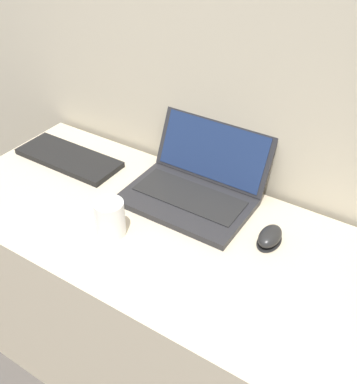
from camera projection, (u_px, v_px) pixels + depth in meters
The scene contains 6 objects.
wall_back at pixel (218, 5), 1.22m from camera, with size 7.00×0.04×2.50m.
desk at pixel (156, 303), 1.53m from camera, with size 1.34×0.60×0.72m.
laptop at pixel (195, 185), 1.39m from camera, with size 0.39×0.33×0.20m.
drink_cup at pixel (110, 218), 1.24m from camera, with size 0.08×0.08×0.11m.
computer_mouse at pixel (270, 237), 1.24m from camera, with size 0.06×0.10×0.04m.
external_keyboard at pixel (69, 158), 1.57m from camera, with size 0.38×0.15×0.02m.
Camera 1 is at (0.60, -0.49, 1.58)m, focal length 42.00 mm.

